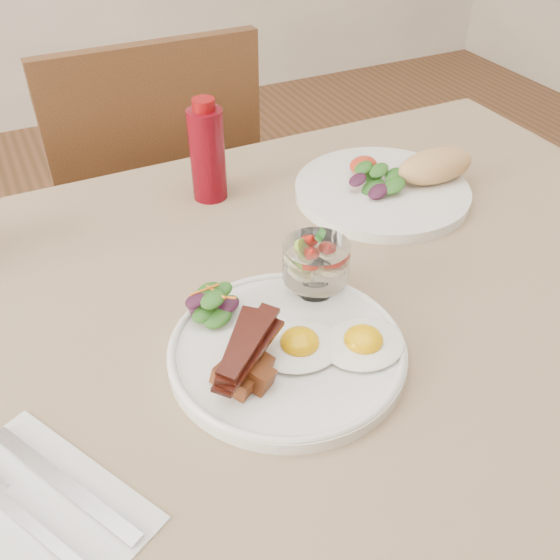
{
  "coord_description": "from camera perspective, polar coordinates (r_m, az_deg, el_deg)",
  "views": [
    {
      "loc": [
        -0.28,
        -0.56,
        1.28
      ],
      "look_at": [
        -0.02,
        -0.03,
        0.82
      ],
      "focal_mm": 40.0,
      "sensor_mm": 36.0,
      "label": 1
    }
  ],
  "objects": [
    {
      "name": "side_salad",
      "position": [
        0.77,
        -6.1,
        -2.31
      ],
      "size": [
        0.08,
        0.07,
        0.04
      ],
      "rotation": [
        0.0,
        0.0,
        -0.34
      ],
      "color": "#1A4F15",
      "rests_on": "main_plate"
    },
    {
      "name": "fried_eggs",
      "position": [
        0.73,
        4.73,
        -5.79
      ],
      "size": [
        0.19,
        0.14,
        0.03
      ],
      "rotation": [
        0.0,
        0.0,
        0.23
      ],
      "color": "white",
      "rests_on": "main_plate"
    },
    {
      "name": "bacon_potato_pile",
      "position": [
        0.68,
        -3.07,
        -7.35
      ],
      "size": [
        0.11,
        0.1,
        0.05
      ],
      "rotation": [
        0.0,
        0.0,
        0.3
      ],
      "color": "maroon",
      "rests_on": "main_plate"
    },
    {
      "name": "second_plate",
      "position": [
        1.05,
        10.43,
        8.69
      ],
      "size": [
        0.31,
        0.29,
        0.07
      ],
      "rotation": [
        0.0,
        0.0,
        0.25
      ],
      "color": "white",
      "rests_on": "table"
    },
    {
      "name": "main_plate",
      "position": [
        0.74,
        0.64,
        -6.57
      ],
      "size": [
        0.28,
        0.28,
        0.02
      ],
      "primitive_type": "cylinder",
      "color": "white",
      "rests_on": "table"
    },
    {
      "name": "chair_far",
      "position": [
        1.46,
        -11.34,
        6.39
      ],
      "size": [
        0.42,
        0.42,
        0.93
      ],
      "color": "brown",
      "rests_on": "ground"
    },
    {
      "name": "hot_sauce_bottle",
      "position": [
        1.03,
        -6.16,
        11.36
      ],
      "size": [
        0.04,
        0.04,
        0.14
      ],
      "rotation": [
        0.0,
        0.0,
        0.12
      ],
      "color": "#5F050F",
      "rests_on": "table"
    },
    {
      "name": "ketchup_bottle",
      "position": [
        1.01,
        -6.66,
        11.46
      ],
      "size": [
        0.07,
        0.07,
        0.17
      ],
      "rotation": [
        0.0,
        0.0,
        0.2
      ],
      "color": "#5F050F",
      "rests_on": "table"
    },
    {
      "name": "napkin_cutlery",
      "position": [
        0.66,
        -20.68,
        -18.45
      ],
      "size": [
        0.21,
        0.25,
        0.01
      ],
      "rotation": [
        0.0,
        0.0,
        0.5
      ],
      "color": "white",
      "rests_on": "table"
    },
    {
      "name": "fruit_cup",
      "position": [
        0.78,
        3.28,
        1.67
      ],
      "size": [
        0.08,
        0.08,
        0.09
      ],
      "rotation": [
        0.0,
        0.0,
        0.35
      ],
      "color": "white",
      "rests_on": "main_plate"
    },
    {
      "name": "table",
      "position": [
        0.88,
        0.26,
        -6.37
      ],
      "size": [
        1.33,
        0.88,
        0.75
      ],
      "color": "brown",
      "rests_on": "ground"
    }
  ]
}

